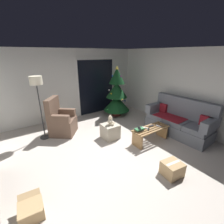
% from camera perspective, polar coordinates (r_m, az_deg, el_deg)
% --- Properties ---
extents(ground_plane, '(7.00, 7.00, 0.00)m').
position_cam_1_polar(ground_plane, '(3.95, 0.97, -15.82)').
color(ground_plane, '#BCB2A8').
extents(wall_back, '(5.72, 0.12, 2.50)m').
position_cam_1_polar(wall_back, '(6.05, -16.15, 9.29)').
color(wall_back, silver).
rests_on(wall_back, ground).
extents(wall_right, '(0.12, 6.00, 2.50)m').
position_cam_1_polar(wall_right, '(5.49, 26.46, 6.88)').
color(wall_right, silver).
rests_on(wall_right, ground).
extents(patio_door_frame, '(1.60, 0.02, 2.20)m').
position_cam_1_polar(patio_door_frame, '(6.48, -5.65, 9.34)').
color(patio_door_frame, silver).
rests_on(patio_door_frame, ground).
extents(patio_door_glass, '(1.50, 0.02, 2.10)m').
position_cam_1_polar(patio_door_glass, '(6.47, -5.56, 8.88)').
color(patio_door_glass, black).
rests_on(patio_door_glass, ground).
extents(couch, '(0.87, 1.98, 1.08)m').
position_cam_1_polar(couch, '(5.23, 22.97, -3.03)').
color(couch, slate).
rests_on(couch, ground).
extents(coffee_table, '(1.10, 0.40, 0.41)m').
position_cam_1_polar(coffee_table, '(4.54, 13.67, -7.22)').
color(coffee_table, '#9E7547').
rests_on(coffee_table, ground).
extents(remote_silver, '(0.07, 0.16, 0.02)m').
position_cam_1_polar(remote_silver, '(4.63, 16.39, -4.87)').
color(remote_silver, '#ADADB2').
rests_on(remote_silver, coffee_table).
extents(remote_black, '(0.15, 0.13, 0.02)m').
position_cam_1_polar(remote_black, '(4.39, 12.99, -6.00)').
color(remote_black, black).
rests_on(remote_black, coffee_table).
extents(remote_graphite, '(0.16, 0.07, 0.02)m').
position_cam_1_polar(remote_graphite, '(4.59, 13.87, -4.83)').
color(remote_graphite, '#333338').
rests_on(remote_graphite, coffee_table).
extents(remote_white, '(0.11, 0.16, 0.02)m').
position_cam_1_polar(remote_white, '(4.44, 11.73, -5.58)').
color(remote_white, silver).
rests_on(remote_white, coffee_table).
extents(book_stack, '(0.25, 0.18, 0.07)m').
position_cam_1_polar(book_stack, '(4.26, 9.79, -6.19)').
color(book_stack, '#4C4C51').
rests_on(book_stack, coffee_table).
extents(cell_phone, '(0.14, 0.16, 0.01)m').
position_cam_1_polar(cell_phone, '(4.24, 9.81, -5.81)').
color(cell_phone, black).
rests_on(cell_phone, book_stack).
extents(christmas_tree, '(1.02, 1.01, 1.91)m').
position_cam_1_polar(christmas_tree, '(6.12, 1.69, 6.35)').
color(christmas_tree, '#4C1E19').
rests_on(christmas_tree, ground).
extents(armchair, '(0.96, 0.96, 1.13)m').
position_cam_1_polar(armchair, '(5.04, -17.79, -3.20)').
color(armchair, brown).
rests_on(armchair, ground).
extents(floor_lamp, '(0.32, 0.32, 1.78)m').
position_cam_1_polar(floor_lamp, '(4.65, -25.38, 8.18)').
color(floor_lamp, '#2D2D30').
rests_on(floor_lamp, ground).
extents(ottoman, '(0.44, 0.44, 0.42)m').
position_cam_1_polar(ottoman, '(4.63, -0.66, -6.90)').
color(ottoman, '#B2A893').
rests_on(ottoman, ground).
extents(teddy_bear_cream, '(0.21, 0.21, 0.29)m').
position_cam_1_polar(teddy_bear_cream, '(4.49, -0.55, -3.15)').
color(teddy_bear_cream, beige).
rests_on(teddy_bear_cream, ottoman).
extents(cardboard_box_taped_mid_floor, '(0.41, 0.39, 0.29)m').
position_cam_1_polar(cardboard_box_taped_mid_floor, '(3.61, 20.81, -18.55)').
color(cardboard_box_taped_mid_floor, tan).
rests_on(cardboard_box_taped_mid_floor, ground).
extents(cardboard_box_open_near_shelf, '(0.36, 0.49, 0.29)m').
position_cam_1_polar(cardboard_box_open_near_shelf, '(3.04, -27.00, -29.03)').
color(cardboard_box_open_near_shelf, tan).
rests_on(cardboard_box_open_near_shelf, ground).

